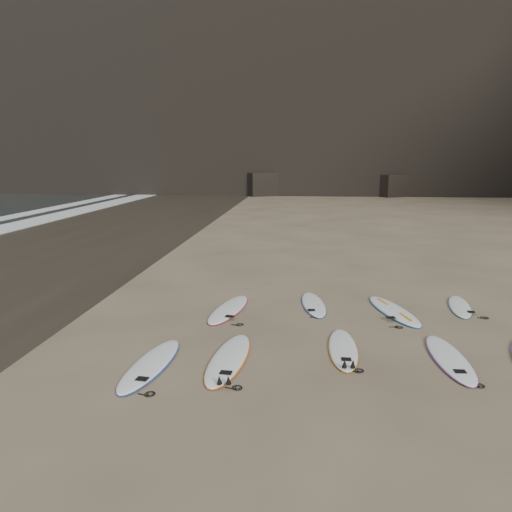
{
  "coord_description": "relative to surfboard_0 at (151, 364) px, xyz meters",
  "views": [
    {
      "loc": [
        -1.3,
        -10.17,
        4.04
      ],
      "look_at": [
        -2.48,
        2.7,
        1.5
      ],
      "focal_mm": 35.0,
      "sensor_mm": 36.0,
      "label": 1
    }
  ],
  "objects": [
    {
      "name": "ground",
      "position": [
        4.22,
        1.16,
        -0.05
      ],
      "size": [
        240.0,
        240.0,
        0.0
      ],
      "primitive_type": "plane",
      "color": "#897559",
      "rests_on": "ground"
    },
    {
      "name": "wet_sand",
      "position": [
        -8.78,
        11.16,
        -0.04
      ],
      "size": [
        12.0,
        200.0,
        0.01
      ],
      "primitive_type": "cube",
      "color": "#383026",
      "rests_on": "ground"
    },
    {
      "name": "surfboard_0",
      "position": [
        0.0,
        0.0,
        0.0
      ],
      "size": [
        0.91,
        2.76,
        0.1
      ],
      "primitive_type": "ellipsoid",
      "rotation": [
        0.0,
        0.0,
        -0.1
      ],
      "color": "white",
      "rests_on": "ground"
    },
    {
      "name": "surfboard_1",
      "position": [
        1.49,
        0.43,
        0.0
      ],
      "size": [
        0.89,
        2.84,
        0.1
      ],
      "primitive_type": "ellipsoid",
      "rotation": [
        0.0,
        0.0,
        -0.08
      ],
      "color": "white",
      "rests_on": "ground"
    },
    {
      "name": "surfboard_2",
      "position": [
        3.85,
        1.2,
        -0.01
      ],
      "size": [
        0.62,
        2.44,
        0.09
      ],
      "primitive_type": "ellipsoid",
      "rotation": [
        0.0,
        0.0,
        -0.02
      ],
      "color": "white",
      "rests_on": "ground"
    },
    {
      "name": "surfboard_3",
      "position": [
        5.97,
        0.85,
        -0.0
      ],
      "size": [
        0.69,
        2.64,
        0.09
      ],
      "primitive_type": "ellipsoid",
      "rotation": [
        0.0,
        0.0,
        0.02
      ],
      "color": "white",
      "rests_on": "ground"
    },
    {
      "name": "surfboard_5",
      "position": [
        1.0,
        3.77,
        0.0
      ],
      "size": [
        1.12,
        2.79,
        0.1
      ],
      "primitive_type": "ellipsoid",
      "rotation": [
        0.0,
        0.0,
        -0.18
      ],
      "color": "white",
      "rests_on": "ground"
    },
    {
      "name": "surfboard_6",
      "position": [
        3.3,
        4.46,
        -0.0
      ],
      "size": [
        0.85,
        2.49,
        0.09
      ],
      "primitive_type": "ellipsoid",
      "rotation": [
        0.0,
        0.0,
        0.11
      ],
      "color": "white",
      "rests_on": "ground"
    },
    {
      "name": "surfboard_7",
      "position": [
        5.41,
        4.05,
        0.0
      ],
      "size": [
        1.37,
        2.87,
        0.1
      ],
      "primitive_type": "ellipsoid",
      "rotation": [
        0.0,
        0.0,
        0.26
      ],
      "color": "white",
      "rests_on": "ground"
    },
    {
      "name": "surfboard_8",
      "position": [
        7.3,
        4.64,
        -0.01
      ],
      "size": [
        0.91,
        2.28,
        0.08
      ],
      "primitive_type": "ellipsoid",
      "rotation": [
        0.0,
        0.0,
        -0.18
      ],
      "color": "white",
      "rests_on": "ground"
    }
  ]
}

